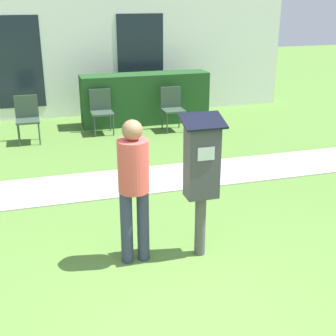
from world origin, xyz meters
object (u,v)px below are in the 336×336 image
at_px(parking_meter, 202,169).
at_px(outdoor_chair_left, 27,115).
at_px(person_standing, 134,181).
at_px(outdoor_chair_right, 172,105).
at_px(outdoor_chair_middle, 101,108).

distance_m(parking_meter, outdoor_chair_left, 5.24).
distance_m(person_standing, outdoor_chair_right, 5.25).
height_order(parking_meter, outdoor_chair_left, parking_meter).
bearing_deg(outdoor_chair_middle, outdoor_chair_right, 8.03).
bearing_deg(outdoor_chair_right, outdoor_chair_left, 157.43).
xyz_separation_m(outdoor_chair_left, outdoor_chair_middle, (1.47, 0.22, 0.00)).
bearing_deg(outdoor_chair_middle, outdoor_chair_left, -156.35).
height_order(parking_meter, outdoor_chair_right, parking_meter).
bearing_deg(outdoor_chair_left, outdoor_chair_right, -3.34).
bearing_deg(person_standing, outdoor_chair_left, 65.67).
relative_size(parking_meter, outdoor_chair_left, 1.77).
bearing_deg(parking_meter, person_standing, 174.38).
bearing_deg(outdoor_chair_middle, parking_meter, -71.65).
height_order(parking_meter, person_standing, parking_meter).
relative_size(parking_meter, outdoor_chair_right, 1.77).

